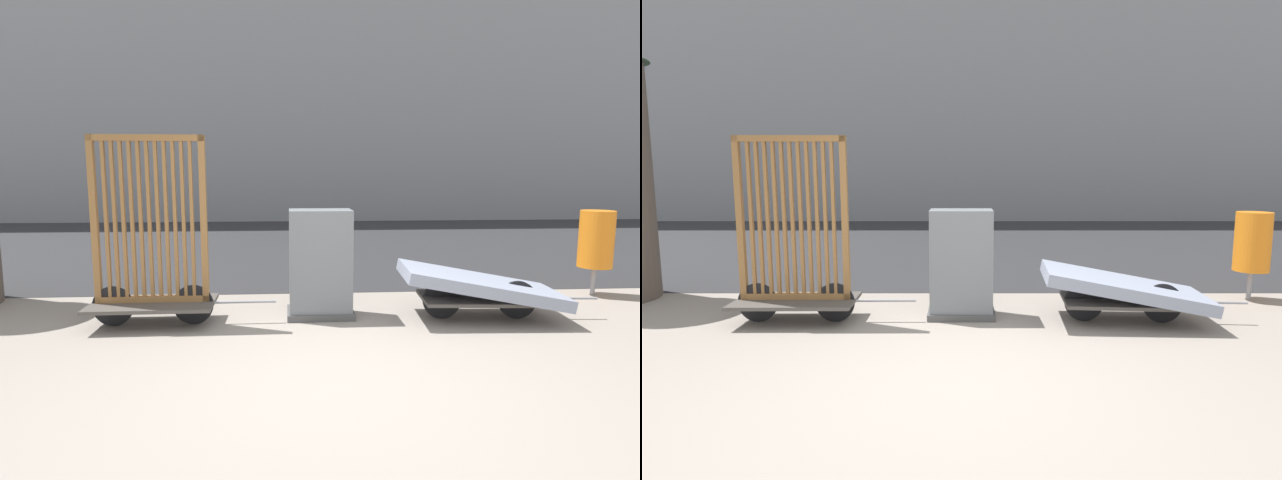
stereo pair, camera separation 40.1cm
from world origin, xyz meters
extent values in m
plane|color=gray|center=(0.00, 0.00, 0.00)|extent=(60.00, 60.00, 0.00)
cube|color=#2D2D30|center=(0.00, 8.31, 0.00)|extent=(56.00, 10.50, 0.01)
cube|color=gray|center=(0.00, 15.55, 7.39)|extent=(48.00, 4.00, 14.78)
cube|color=#4C4742|center=(-1.90, 1.70, 0.25)|extent=(1.38, 0.75, 0.04)
cylinder|color=black|center=(-1.45, 1.70, 0.23)|extent=(0.45, 0.04, 0.45)
cylinder|color=black|center=(-2.34, 1.70, 0.23)|extent=(0.45, 0.04, 0.45)
cylinder|color=gray|center=(-0.86, 1.71, 0.25)|extent=(0.70, 0.03, 0.03)
cube|color=olive|center=(-1.90, 1.70, 0.30)|extent=(1.26, 0.08, 0.07)
cube|color=olive|center=(-1.90, 1.70, 2.10)|extent=(1.26, 0.08, 0.07)
cube|color=olive|center=(-2.49, 1.69, 1.20)|extent=(0.07, 0.07, 1.86)
cube|color=olive|center=(-1.30, 1.70, 1.20)|extent=(0.07, 0.07, 1.86)
cube|color=olive|center=(-2.36, 1.70, 1.20)|extent=(0.04, 0.05, 1.79)
cube|color=olive|center=(-2.27, 1.70, 1.20)|extent=(0.04, 0.05, 1.79)
cube|color=olive|center=(-2.17, 1.70, 1.20)|extent=(0.04, 0.05, 1.79)
cube|color=olive|center=(-2.08, 1.70, 1.20)|extent=(0.04, 0.05, 1.79)
cube|color=olive|center=(-1.99, 1.70, 1.20)|extent=(0.04, 0.05, 1.79)
cube|color=olive|center=(-1.90, 1.70, 1.20)|extent=(0.04, 0.05, 1.79)
cube|color=olive|center=(-1.80, 1.70, 1.20)|extent=(0.04, 0.05, 1.79)
cube|color=olive|center=(-1.71, 1.70, 1.20)|extent=(0.04, 0.05, 1.79)
cube|color=olive|center=(-1.62, 1.70, 1.20)|extent=(0.04, 0.05, 1.79)
cube|color=olive|center=(-1.52, 1.70, 1.20)|extent=(0.04, 0.05, 1.79)
cube|color=olive|center=(-1.43, 1.70, 1.20)|extent=(0.04, 0.05, 1.79)
cube|color=#4C4742|center=(1.90, 1.70, 0.25)|extent=(1.42, 0.84, 0.04)
cylinder|color=black|center=(2.34, 1.67, 0.23)|extent=(0.46, 0.07, 0.45)
cylinder|color=black|center=(1.45, 1.73, 0.23)|extent=(0.46, 0.07, 0.45)
cylinder|color=gray|center=(2.93, 1.62, 0.25)|extent=(0.70, 0.08, 0.03)
cube|color=#8C93A8|center=(1.90, 1.70, 0.42)|extent=(1.92, 1.09, 0.45)
cube|color=#4C4C4C|center=(0.02, 1.92, 0.04)|extent=(0.80, 0.52, 0.08)
cube|color=slate|center=(0.02, 1.92, 0.64)|extent=(0.74, 0.46, 1.29)
cylinder|color=gray|center=(3.94, 2.71, 0.20)|extent=(0.06, 0.06, 0.40)
cylinder|color=orange|center=(3.94, 2.71, 0.80)|extent=(0.45, 0.45, 0.80)
camera|label=1|loc=(-0.37, -3.91, 1.73)|focal=28.00mm
camera|label=2|loc=(0.03, -3.93, 1.73)|focal=28.00mm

